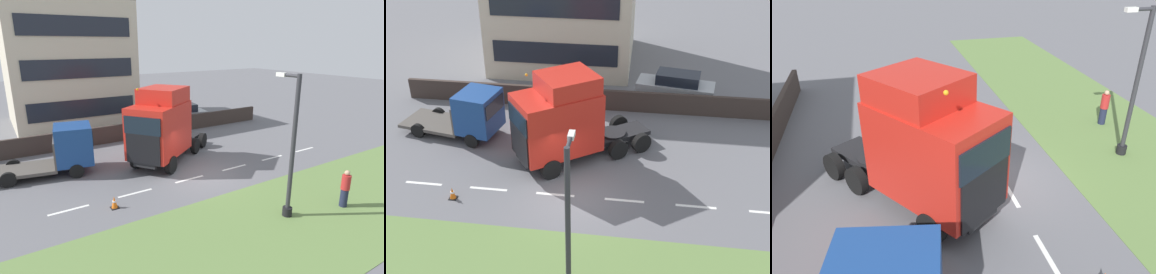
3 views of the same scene
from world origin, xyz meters
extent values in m
plane|color=slate|center=(0.00, 0.00, 0.00)|extent=(120.00, 120.00, 0.00)
cube|color=#607F42|center=(-6.00, 0.00, 0.01)|extent=(7.00, 44.00, 0.01)
cube|color=white|center=(0.00, -8.70, 0.00)|extent=(0.16, 1.80, 0.00)
cube|color=white|center=(0.00, -5.50, 0.00)|extent=(0.16, 1.80, 0.00)
cube|color=white|center=(0.00, -2.30, 0.00)|extent=(0.16, 1.80, 0.00)
cube|color=white|center=(0.00, 0.90, 0.00)|extent=(0.16, 1.80, 0.00)
cube|color=white|center=(0.00, 4.10, 0.00)|extent=(0.16, 1.80, 0.00)
cube|color=white|center=(0.00, 7.30, 0.00)|extent=(0.16, 1.80, 0.00)
cube|color=#382D28|center=(9.00, 0.00, 0.65)|extent=(0.25, 24.00, 1.30)
cube|color=beige|center=(17.48, 3.17, 5.30)|extent=(9.77, 9.97, 10.60)
cube|color=#1E232D|center=(12.55, 3.17, 2.12)|extent=(0.08, 8.47, 1.48)
cube|color=#1E232D|center=(12.55, 3.17, 5.30)|extent=(0.08, 8.47, 1.48)
cube|color=#1E232D|center=(12.55, 3.17, 8.48)|extent=(0.08, 8.47, 1.48)
cube|color=#665B51|center=(17.48, 3.17, 10.75)|extent=(9.77, 9.97, 0.30)
cube|color=black|center=(3.71, -0.06, 0.67)|extent=(5.33, 6.67, 0.24)
cube|color=red|center=(2.76, 1.26, 2.30)|extent=(4.34, 4.68, 3.02)
cube|color=black|center=(1.58, 2.90, 1.63)|extent=(1.75, 1.28, 1.69)
cube|color=black|center=(1.58, 2.90, 2.96)|extent=(1.85, 1.35, 0.97)
cube|color=red|center=(3.11, 0.77, 4.26)|extent=(3.43, 3.48, 0.90)
sphere|color=orange|center=(2.62, 2.63, 4.78)|extent=(0.14, 0.14, 0.14)
cylinder|color=black|center=(4.66, -1.39, 0.85)|extent=(1.91, 1.91, 0.12)
cylinder|color=black|center=(1.30, 1.33, 0.52)|extent=(0.87, 1.03, 1.04)
cylinder|color=black|center=(3.16, 2.66, 0.52)|extent=(0.87, 1.03, 1.04)
cylinder|color=black|center=(3.52, -1.76, 0.52)|extent=(0.87, 1.03, 1.04)
cylinder|color=black|center=(5.38, -0.43, 0.52)|extent=(0.87, 1.03, 1.04)
cylinder|color=black|center=(4.36, -2.93, 0.52)|extent=(0.87, 1.03, 1.04)
cylinder|color=black|center=(6.22, -1.60, 0.52)|extent=(0.87, 1.03, 1.04)
cube|color=navy|center=(4.56, 5.87, 1.67)|extent=(2.56, 2.35, 2.18)
cube|color=black|center=(4.37, 4.89, 2.11)|extent=(1.93, 0.41, 0.78)
cube|color=#4C4742|center=(5.09, 8.63, 0.49)|extent=(2.87, 4.00, 0.18)
cube|color=#4C4742|center=(4.75, 6.89, 1.34)|extent=(2.20, 0.52, 1.53)
cylinder|color=black|center=(5.57, 5.68, 0.40)|extent=(0.39, 0.83, 0.80)
cylinder|color=black|center=(3.54, 6.07, 0.40)|extent=(0.39, 0.83, 0.80)
cylinder|color=black|center=(6.21, 8.99, 0.40)|extent=(0.39, 0.83, 0.80)
cylinder|color=black|center=(4.18, 9.38, 0.40)|extent=(0.39, 0.83, 0.80)
cube|color=#9EA3A8|center=(10.78, -4.86, 0.77)|extent=(2.60, 5.01, 1.00)
cube|color=black|center=(10.76, -4.98, 1.60)|extent=(1.97, 2.85, 0.66)
cylinder|color=black|center=(10.20, -3.19, 0.32)|extent=(0.31, 0.66, 0.64)
cylinder|color=black|center=(11.89, -3.48, 0.32)|extent=(0.31, 0.66, 0.64)
cylinder|color=black|center=(9.68, -6.24, 0.32)|extent=(0.31, 0.66, 0.64)
cylinder|color=black|center=(11.37, -6.53, 0.32)|extent=(0.31, 0.66, 0.64)
cylinder|color=black|center=(-5.59, -0.61, 0.20)|extent=(0.41, 0.41, 0.40)
cylinder|color=#2D2D33|center=(-5.59, -0.61, 3.05)|extent=(0.19, 0.19, 6.09)
cylinder|color=#2D2D33|center=(-5.14, -0.61, 5.99)|extent=(0.90, 0.13, 0.13)
cube|color=silver|center=(-4.69, -0.61, 5.99)|extent=(0.44, 0.20, 0.16)
cylinder|color=#1E233D|center=(-6.39, -3.44, 0.43)|extent=(0.34, 0.34, 0.86)
cylinder|color=#B22626|center=(-6.39, -3.44, 1.20)|extent=(0.39, 0.39, 0.68)
sphere|color=tan|center=(-6.39, -3.44, 1.65)|extent=(0.23, 0.23, 0.23)
cube|color=black|center=(-0.91, 5.49, 0.01)|extent=(0.36, 0.36, 0.03)
cone|color=orange|center=(-0.91, 5.49, 0.31)|extent=(0.28, 0.28, 0.55)
cylinder|color=white|center=(-0.91, 5.49, 0.33)|extent=(0.17, 0.17, 0.07)
camera|label=1|loc=(-13.87, 9.55, 7.20)|focal=30.00mm
camera|label=2|loc=(-17.56, -2.62, 13.54)|focal=45.00mm
camera|label=3|loc=(4.26, 11.29, 8.21)|focal=35.00mm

